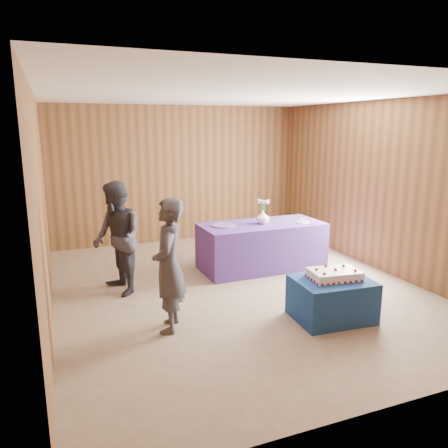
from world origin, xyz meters
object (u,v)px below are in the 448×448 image
vase (263,217)px  guest_right (117,239)px  cake_table (332,299)px  serving_table (262,246)px  sheet_cake (334,274)px  guest_left (169,266)px

vase → guest_right: size_ratio=0.14×
cake_table → serving_table: size_ratio=0.45×
cake_table → guest_right: bearing=145.4°
sheet_cake → guest_left: 1.99m
serving_table → sheet_cake: (-0.05, -2.05, 0.18)m
vase → guest_right: 2.37m
vase → cake_table: bearing=-92.5°
cake_table → guest_left: size_ratio=0.59×
sheet_cake → vase: vase is taller
serving_table → guest_left: (-1.97, -1.62, 0.39)m
serving_table → guest_left: bearing=-141.4°
vase → guest_right: bearing=-173.6°
cake_table → sheet_cake: bearing=40.4°
sheet_cake → cake_table: bearing=-136.5°
sheet_cake → vase: (0.05, 2.04, 0.31)m
cake_table → vase: vase is taller
cake_table → guest_left: 2.01m
sheet_cake → guest_right: (-2.30, 1.78, 0.23)m
guest_left → cake_table: bearing=97.2°
serving_table → guest_left: guest_left is taller
cake_table → vase: (0.09, 2.06, 0.61)m
cake_table → serving_table: (0.08, 2.07, 0.12)m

